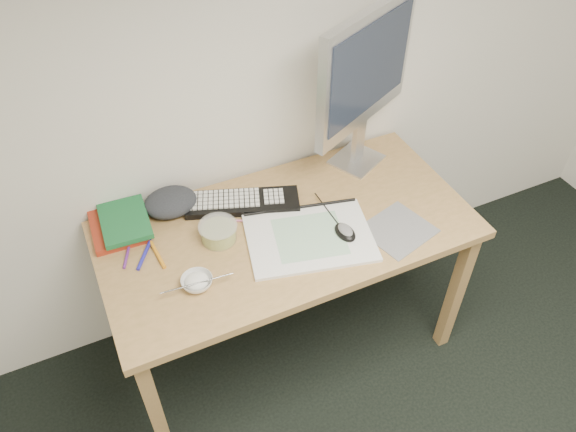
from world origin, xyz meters
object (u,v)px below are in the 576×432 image
sketchpad (309,238)px  monitor (366,73)px  desk (287,242)px  keyboard (242,202)px  rice_bowl (197,282)px

sketchpad → monitor: bearing=53.8°
desk → sketchpad: sketchpad is taller
sketchpad → keyboard: (-0.16, 0.28, 0.01)m
rice_bowl → monitor: bearing=24.0°
keyboard → rice_bowl: bearing=-112.8°
monitor → rice_bowl: bearing=177.4°
desk → rice_bowl: 0.43m
monitor → rice_bowl: size_ratio=6.18×
desk → rice_bowl: (-0.39, -0.13, 0.10)m
desk → keyboard: (-0.11, 0.18, 0.10)m
sketchpad → monitor: 0.66m
desk → sketchpad: (0.05, -0.09, 0.09)m
sketchpad → keyboard: bearing=132.7°
desk → rice_bowl: size_ratio=12.99×
desk → keyboard: bearing=120.2°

